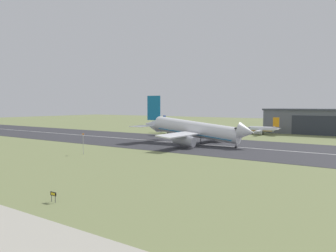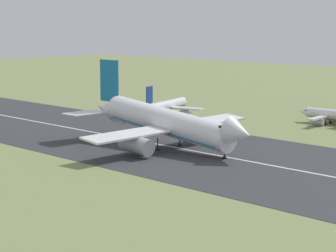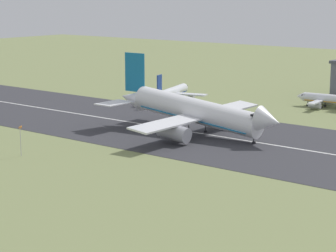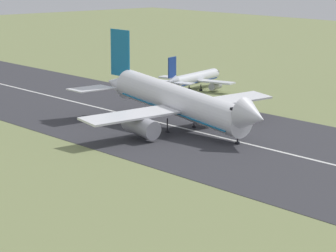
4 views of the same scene
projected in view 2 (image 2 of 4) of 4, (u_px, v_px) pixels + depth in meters
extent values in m
cube|color=#333338|center=(147.00, 142.00, 151.05)|extent=(383.06, 48.13, 0.06)
cube|color=silver|center=(147.00, 142.00, 151.05)|extent=(344.76, 0.70, 0.01)
cylinder|color=white|center=(168.00, 122.00, 143.36)|extent=(34.75, 5.95, 9.20)
cone|color=white|center=(240.00, 133.00, 129.73)|extent=(5.83, 5.87, 6.34)
cone|color=white|center=(107.00, 109.00, 157.43)|extent=(7.52, 5.29, 5.93)
cube|color=black|center=(228.00, 126.00, 131.54)|extent=(1.15, 4.97, 0.55)
cube|color=#146B9E|center=(168.00, 130.00, 143.62)|extent=(30.77, 5.65, 3.24)
cube|color=white|center=(127.00, 135.00, 133.88)|extent=(5.66, 20.10, 0.95)
cylinder|color=#A8A8B2|center=(136.00, 144.00, 134.58)|extent=(7.93, 3.65, 4.36)
cube|color=white|center=(209.00, 121.00, 152.22)|extent=(5.66, 20.10, 0.95)
cylinder|color=#A8A8B2|center=(208.00, 131.00, 150.64)|extent=(7.93, 3.65, 4.36)
cube|color=#146B9E|center=(109.00, 81.00, 155.61)|extent=(6.36, 0.30, 9.94)
cube|color=white|center=(84.00, 113.00, 151.77)|extent=(5.59, 8.97, 0.24)
cube|color=white|center=(131.00, 107.00, 162.24)|extent=(5.59, 8.97, 0.24)
cylinder|color=black|center=(224.00, 152.00, 133.06)|extent=(0.24, 0.24, 2.84)
cylinder|color=black|center=(224.00, 158.00, 133.25)|extent=(0.84, 0.84, 0.44)
cylinder|color=black|center=(158.00, 144.00, 141.44)|extent=(0.24, 0.24, 2.84)
cylinder|color=black|center=(158.00, 150.00, 141.64)|extent=(0.84, 0.84, 0.44)
cylinder|color=black|center=(180.00, 140.00, 146.41)|extent=(0.24, 0.24, 2.84)
cylinder|color=black|center=(180.00, 145.00, 146.60)|extent=(0.84, 0.84, 0.44)
cylinder|color=silver|center=(327.00, 114.00, 177.47)|extent=(11.77, 3.98, 2.74)
cone|color=silver|center=(304.00, 112.00, 181.74)|extent=(2.75, 2.99, 2.74)
cube|color=black|center=(308.00, 110.00, 180.83)|extent=(1.35, 2.43, 0.44)
cube|color=orange|center=(327.00, 117.00, 177.59)|extent=(10.61, 3.72, 0.20)
cube|color=silver|center=(335.00, 113.00, 181.98)|extent=(2.97, 8.48, 0.40)
cylinder|color=#A8A8B2|center=(332.00, 117.00, 181.89)|extent=(3.72, 2.07, 1.70)
cube|color=silver|center=(318.00, 118.00, 173.41)|extent=(2.97, 8.48, 0.40)
cylinder|color=#A8A8B2|center=(317.00, 122.00, 174.35)|extent=(3.72, 2.07, 1.70)
cylinder|color=black|center=(312.00, 120.00, 180.59)|extent=(0.24, 0.24, 1.40)
cylinder|color=black|center=(312.00, 122.00, 180.67)|extent=(0.84, 0.84, 0.44)
cylinder|color=black|center=(331.00, 121.00, 178.91)|extent=(0.24, 0.24, 1.40)
cylinder|color=black|center=(331.00, 123.00, 178.99)|extent=(0.84, 0.84, 0.44)
cylinder|color=black|center=(325.00, 122.00, 176.37)|extent=(0.24, 0.24, 1.40)
cylinder|color=black|center=(325.00, 124.00, 176.44)|extent=(0.84, 0.84, 0.44)
cylinder|color=silver|center=(168.00, 105.00, 192.51)|extent=(8.13, 19.19, 2.99)
cone|color=silver|center=(185.00, 101.00, 201.97)|extent=(3.61, 3.41, 2.99)
cone|color=silver|center=(149.00, 108.00, 182.58)|extent=(3.57, 4.19, 2.69)
cube|color=black|center=(182.00, 100.00, 200.59)|extent=(2.74, 1.76, 0.44)
cube|color=navy|center=(168.00, 108.00, 192.64)|extent=(7.46, 17.32, 0.20)
cube|color=silver|center=(187.00, 108.00, 190.01)|extent=(9.90, 5.52, 0.40)
cylinder|color=#A8A8B2|center=(186.00, 112.00, 191.08)|extent=(2.85, 4.24, 1.85)
cube|color=silver|center=(150.00, 106.00, 195.84)|extent=(9.90, 5.52, 0.40)
cylinder|color=#A8A8B2|center=(153.00, 109.00, 196.21)|extent=(2.85, 4.24, 1.85)
cube|color=navy|center=(149.00, 95.00, 182.48)|extent=(1.16, 3.20, 5.08)
cube|color=silver|center=(161.00, 109.00, 180.93)|extent=(5.18, 3.99, 0.24)
cube|color=silver|center=(137.00, 107.00, 184.49)|extent=(5.18, 3.99, 0.24)
cylinder|color=black|center=(181.00, 110.00, 200.13)|extent=(0.24, 0.24, 1.64)
cylinder|color=black|center=(181.00, 112.00, 200.23)|extent=(0.84, 0.84, 0.44)
cylinder|color=black|center=(173.00, 114.00, 191.94)|extent=(0.24, 0.24, 1.64)
cylinder|color=black|center=(173.00, 116.00, 192.03)|extent=(0.84, 0.84, 0.44)
cylinder|color=black|center=(162.00, 113.00, 193.62)|extent=(0.24, 0.24, 1.64)
cylinder|color=black|center=(162.00, 115.00, 193.72)|extent=(0.84, 0.84, 0.44)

